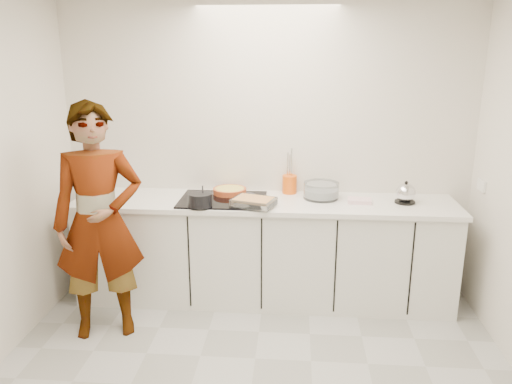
# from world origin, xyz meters

# --- Properties ---
(wall_back) EXTENTS (3.60, 0.00, 2.60)m
(wall_back) POSITION_xyz_m (0.00, 1.60, 1.30)
(wall_back) COLOR silver
(wall_back) RESTS_ON ground
(wall_front) EXTENTS (3.60, 0.00, 2.60)m
(wall_front) POSITION_xyz_m (0.00, -1.60, 1.30)
(wall_front) COLOR silver
(wall_front) RESTS_ON ground
(base_cabinets) EXTENTS (3.20, 0.58, 0.87)m
(base_cabinets) POSITION_xyz_m (0.00, 1.28, 0.43)
(base_cabinets) COLOR silver
(base_cabinets) RESTS_ON floor
(countertop) EXTENTS (3.24, 0.64, 0.04)m
(countertop) POSITION_xyz_m (0.00, 1.28, 0.89)
(countertop) COLOR white
(countertop) RESTS_ON base_cabinets
(hob) EXTENTS (0.72, 0.54, 0.01)m
(hob) POSITION_xyz_m (-0.35, 1.26, 0.92)
(hob) COLOR black
(hob) RESTS_ON countertop
(tart_dish) EXTENTS (0.32, 0.32, 0.05)m
(tart_dish) POSITION_xyz_m (-0.31, 1.43, 0.95)
(tart_dish) COLOR #BA4A22
(tart_dish) RESTS_ON hob
(saucepan) EXTENTS (0.22, 0.22, 0.18)m
(saucepan) POSITION_xyz_m (-0.50, 1.04, 0.98)
(saucepan) COLOR black
(saucepan) RESTS_ON hob
(baking_dish) EXTENTS (0.38, 0.33, 0.06)m
(baking_dish) POSITION_xyz_m (-0.07, 1.09, 0.96)
(baking_dish) COLOR silver
(baking_dish) RESTS_ON hob
(mixing_bowl) EXTENTS (0.31, 0.31, 0.14)m
(mixing_bowl) POSITION_xyz_m (0.48, 1.39, 0.97)
(mixing_bowl) COLOR silver
(mixing_bowl) RESTS_ON countertop
(tea_towel) EXTENTS (0.21, 0.16, 0.03)m
(tea_towel) POSITION_xyz_m (0.80, 1.29, 0.93)
(tea_towel) COLOR white
(tea_towel) RESTS_ON countertop
(kettle) EXTENTS (0.18, 0.18, 0.19)m
(kettle) POSITION_xyz_m (1.18, 1.31, 0.99)
(kettle) COLOR black
(kettle) RESTS_ON countertop
(utensil_crock) EXTENTS (0.17, 0.17, 0.16)m
(utensil_crock) POSITION_xyz_m (0.21, 1.54, 0.99)
(utensil_crock) COLOR #EF5B0D
(utensil_crock) RESTS_ON countertop
(cook) EXTENTS (0.76, 0.61, 1.80)m
(cook) POSITION_xyz_m (-1.19, 0.65, 0.90)
(cook) COLOR silver
(cook) RESTS_ON floor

